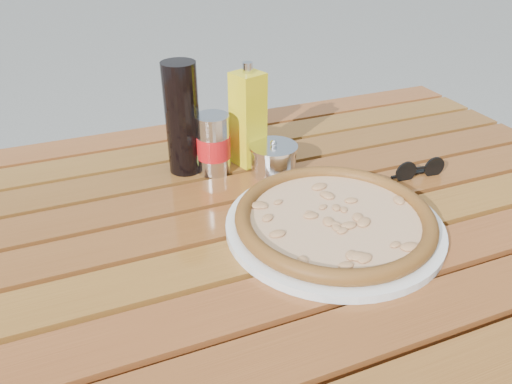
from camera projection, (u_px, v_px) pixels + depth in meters
name	position (u px, v px, depth m)	size (l,w,h in m)	color
table	(260.00, 247.00, 0.92)	(1.40, 0.90, 0.75)	#3B1E0D
plate	(334.00, 226.00, 0.83)	(0.36, 0.36, 0.01)	silver
pizza	(335.00, 218.00, 0.82)	(0.36, 0.36, 0.03)	beige
pepper_shaker	(217.00, 153.00, 0.99)	(0.06, 0.06, 0.08)	red
oregano_shaker	(204.00, 152.00, 1.00)	(0.06, 0.06, 0.08)	#383F19
dark_bottle	(182.00, 119.00, 0.96)	(0.07, 0.07, 0.22)	black
soda_can	(213.00, 145.00, 0.98)	(0.07, 0.07, 0.12)	silver
olive_oil_cruet	(248.00, 119.00, 0.99)	(0.07, 0.07, 0.21)	gold
parmesan_tin	(273.00, 159.00, 0.99)	(0.12, 0.12, 0.07)	silver
sunglasses	(419.00, 170.00, 0.98)	(0.11, 0.03, 0.04)	black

